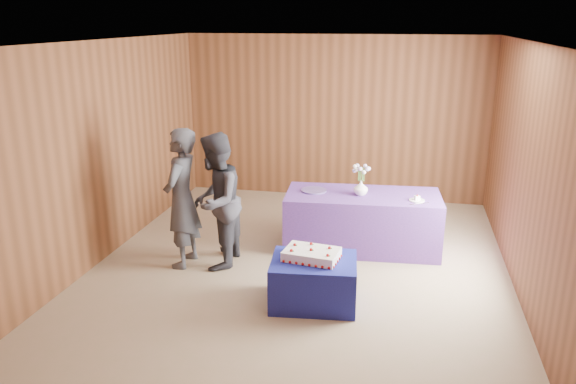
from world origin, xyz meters
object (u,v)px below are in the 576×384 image
(sheet_cake, at_px, (312,254))
(guest_right, at_px, (216,201))
(cake_table, at_px, (314,282))
(guest_left, at_px, (182,198))
(serving_table, at_px, (362,221))
(vase, at_px, (361,188))

(sheet_cake, relative_size, guest_right, 0.38)
(cake_table, xyz_separation_m, guest_right, (-1.32, 0.72, 0.58))
(cake_table, xyz_separation_m, guest_left, (-1.74, 0.66, 0.61))
(serving_table, xyz_separation_m, guest_right, (-1.70, -0.92, 0.46))
(serving_table, bearing_deg, guest_left, -159.32)
(vase, bearing_deg, guest_left, -155.67)
(serving_table, relative_size, vase, 10.47)
(sheet_cake, distance_m, guest_left, 1.84)
(guest_left, bearing_deg, serving_table, 116.06)
(vase, relative_size, guest_right, 0.11)
(cake_table, distance_m, vase, 1.74)
(serving_table, bearing_deg, cake_table, -107.02)
(sheet_cake, distance_m, guest_right, 1.49)
(guest_right, bearing_deg, vase, 116.18)
(guest_right, bearing_deg, guest_left, -83.64)
(cake_table, xyz_separation_m, sheet_cake, (-0.03, 0.03, 0.30))
(cake_table, bearing_deg, sheet_cake, 129.22)
(serving_table, xyz_separation_m, vase, (-0.03, -0.04, 0.47))
(sheet_cake, height_order, guest_left, guest_left)
(guest_left, relative_size, guest_right, 1.03)
(sheet_cake, bearing_deg, guest_right, 159.81)
(serving_table, relative_size, guest_left, 1.16)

